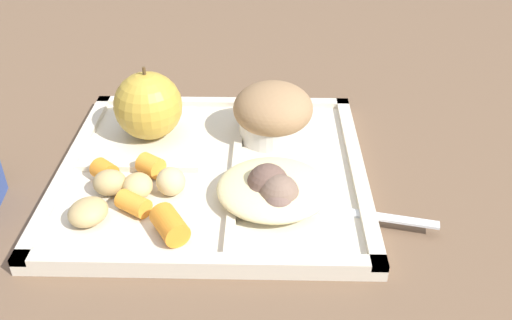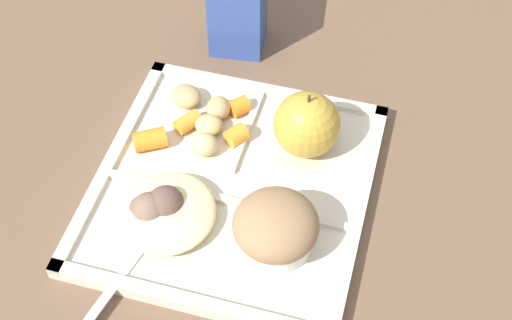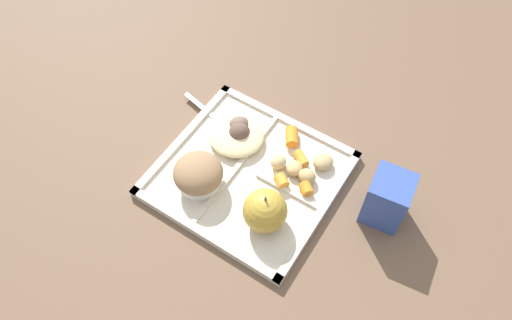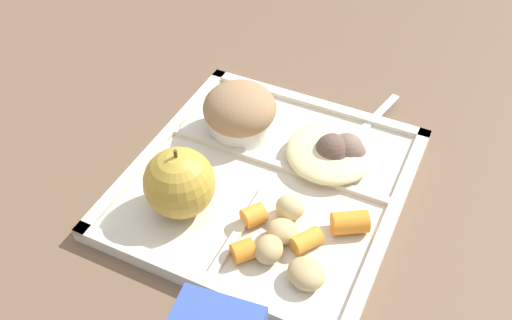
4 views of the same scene
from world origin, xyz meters
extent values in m
plane|color=brown|center=(0.00, 0.00, 0.00)|extent=(6.00, 6.00, 0.00)
cube|color=beige|center=(0.00, 0.00, 0.01)|extent=(0.31, 0.29, 0.01)
cube|color=beige|center=(0.00, -0.14, 0.01)|extent=(0.31, 0.01, 0.01)
cube|color=beige|center=(0.00, 0.14, 0.01)|extent=(0.31, 0.01, 0.01)
cube|color=beige|center=(-0.15, 0.00, 0.01)|extent=(0.01, 0.29, 0.01)
cube|color=beige|center=(0.15, 0.00, 0.01)|extent=(0.01, 0.29, 0.01)
cube|color=beige|center=(0.02, 0.00, 0.01)|extent=(0.01, 0.26, 0.01)
cube|color=beige|center=(-0.08, -0.01, 0.01)|extent=(0.12, 0.01, 0.01)
sphere|color=#B79333|center=(-0.07, 0.06, 0.05)|extent=(0.07, 0.07, 0.07)
cylinder|color=#4C381E|center=(-0.07, 0.06, 0.09)|extent=(0.00, 0.00, 0.01)
cylinder|color=silver|center=(0.06, 0.06, 0.02)|extent=(0.07, 0.07, 0.02)
ellipsoid|color=#93704C|center=(0.06, 0.06, 0.05)|extent=(0.09, 0.09, 0.05)
cylinder|color=orange|center=(-0.10, -0.02, 0.02)|extent=(0.03, 0.03, 0.02)
cylinder|color=orange|center=(-0.06, -0.01, 0.02)|extent=(0.03, 0.03, 0.02)
cylinder|color=orange|center=(-0.03, -0.10, 0.02)|extent=(0.04, 0.04, 0.02)
cylinder|color=orange|center=(-0.07, -0.07, 0.02)|extent=(0.04, 0.03, 0.02)
ellipsoid|color=tan|center=(-0.09, -0.04, 0.02)|extent=(0.03, 0.03, 0.02)
ellipsoid|color=tan|center=(-0.10, -0.09, 0.02)|extent=(0.05, 0.05, 0.02)
ellipsoid|color=tan|center=(-0.07, -0.05, 0.02)|extent=(0.03, 0.04, 0.02)
ellipsoid|color=tan|center=(-0.04, -0.04, 0.02)|extent=(0.03, 0.04, 0.03)
ellipsoid|color=beige|center=(0.06, -0.05, 0.02)|extent=(0.11, 0.10, 0.02)
sphere|color=brown|center=(0.06, -0.05, 0.03)|extent=(0.04, 0.04, 0.04)
sphere|color=brown|center=(0.05, -0.06, 0.03)|extent=(0.03, 0.03, 0.03)
sphere|color=#755B4C|center=(0.07, -0.07, 0.03)|extent=(0.04, 0.04, 0.04)
sphere|color=brown|center=(0.07, -0.08, 0.03)|extent=(0.03, 0.03, 0.03)
cube|color=silver|center=(0.16, -0.08, 0.01)|extent=(0.10, 0.03, 0.00)
cube|color=silver|center=(0.09, -0.06, 0.01)|extent=(0.04, 0.03, 0.00)
cylinder|color=silver|center=(0.06, -0.05, 0.01)|extent=(0.02, 0.01, 0.00)
cylinder|color=silver|center=(0.06, -0.06, 0.01)|extent=(0.02, 0.01, 0.00)
cylinder|color=silver|center=(0.06, -0.06, 0.01)|extent=(0.02, 0.01, 0.00)
cube|color=#334C99|center=(-0.23, -0.06, 0.05)|extent=(0.07, 0.07, 0.10)
camera|label=1|loc=(0.05, -0.47, 0.33)|focal=39.57mm
camera|label=2|loc=(0.45, 0.15, 0.64)|focal=51.09mm
camera|label=3|loc=(-0.26, 0.38, 0.76)|focal=34.34mm
camera|label=4|loc=(-0.40, -0.18, 0.46)|focal=39.88mm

